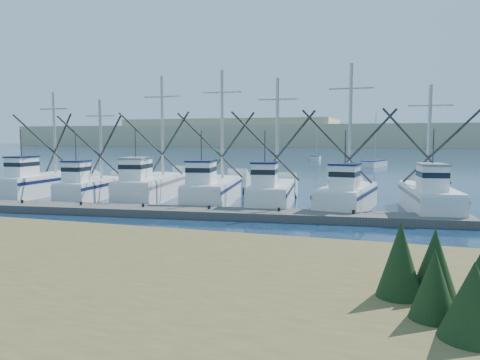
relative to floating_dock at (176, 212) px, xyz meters
name	(u,v)px	position (x,y,z in m)	size (l,w,h in m)	color
ground	(241,247)	(5.99, -6.29, -0.21)	(500.00, 500.00, 0.00)	#0C1B37
floating_dock	(176,212)	(0.00, 0.00, 0.00)	(32.18, 2.15, 0.43)	#56534D
dune_ridge	(379,136)	(5.99, 203.71, 4.79)	(360.00, 60.00, 10.00)	tan
trawler_fleet	(206,189)	(-0.25, 5.22, 0.74)	(31.09, 9.53, 9.28)	white
sailboat_near	(375,164)	(9.36, 49.50, 0.27)	(3.64, 6.93, 8.10)	white
sailboat_far	(316,158)	(-2.16, 66.40, 0.28)	(2.10, 6.42, 8.10)	white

